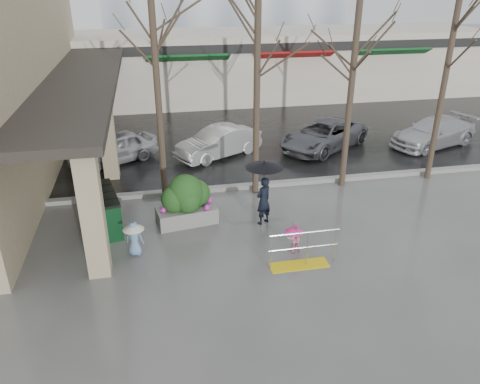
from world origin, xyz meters
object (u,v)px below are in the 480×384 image
object	(u,v)px
planter	(186,200)
car_b	(219,142)
woman	(264,185)
car_a	(113,148)
news_boxes	(109,209)
tree_midwest	(258,40)
tree_mideast	(355,50)
car_c	(324,135)
handrail	(302,253)
child_blue	(134,235)
car_d	(434,132)
child_pink	(294,235)
tree_west	(154,48)
tree_east	(454,31)

from	to	relation	value
planter	car_b	bearing A→B (deg)	71.46
woman	planter	size ratio (longest dim) A/B	1.08
planter	car_a	distance (m)	6.27
news_boxes	woman	bearing A→B (deg)	-20.31
tree_midwest	woman	world-z (taller)	tree_midwest
tree_mideast	car_b	size ratio (longest dim) A/B	1.70
planter	car_c	distance (m)	8.79
car_b	handrail	bearing A→B (deg)	-22.83
child_blue	car_d	bearing A→B (deg)	-133.84
handrail	child_pink	size ratio (longest dim) A/B	2.11
tree_west	child_pink	world-z (taller)	tree_west
tree_mideast	child_pink	distance (m)	6.74
tree_east	child_blue	distance (m)	12.46
tree_west	car_b	xyz separation A→B (m)	(2.48, 3.90, -4.45)
tree_west	child_blue	size ratio (longest dim) A/B	6.66
child_pink	planter	size ratio (longest dim) A/B	0.46
news_boxes	car_a	size ratio (longest dim) A/B	0.58
woman	news_boxes	xyz separation A→B (m)	(-4.69, 0.71, -0.70)
child_pink	car_a	size ratio (longest dim) A/B	0.24
woman	handrail	bearing A→B (deg)	67.82
child_blue	car_b	world-z (taller)	car_b
tree_west	tree_east	distance (m)	10.00
car_b	child_pink	bearing A→B (deg)	-22.34
tree_west	car_c	size ratio (longest dim) A/B	1.50
car_a	car_d	xyz separation A→B (m)	(14.18, -0.60, 0.00)
tree_east	tree_mideast	bearing A→B (deg)	180.00
child_blue	car_a	bearing A→B (deg)	-63.97
car_c	tree_midwest	bearing A→B (deg)	-79.41
handrail	tree_midwest	xyz separation A→B (m)	(-0.16, 4.80, 4.86)
planter	car_c	world-z (taller)	planter
tree_west	tree_midwest	xyz separation A→B (m)	(3.20, 0.00, 0.15)
tree_east	car_d	distance (m)	6.28
child_pink	child_blue	bearing A→B (deg)	-20.81
handrail	woman	bearing A→B (deg)	99.95
tree_mideast	tree_east	bearing A→B (deg)	-0.00
car_d	tree_mideast	bearing A→B (deg)	-78.11
child_pink	woman	bearing A→B (deg)	-87.84
car_a	car_d	size ratio (longest dim) A/B	0.85
news_boxes	car_c	distance (m)	10.58
tree_mideast	news_boxes	bearing A→B (deg)	-169.16
woman	child_pink	distance (m)	2.00
car_b	car_c	size ratio (longest dim) A/B	0.84
tree_west	tree_east	bearing A→B (deg)	0.00
tree_west	planter	xyz separation A→B (m)	(0.58, -1.76, -4.32)
woman	child_blue	distance (m)	4.12
tree_east	car_d	bearing A→B (deg)	56.01
tree_mideast	child_blue	distance (m)	9.26
tree_midwest	woman	distance (m)	4.57
child_blue	woman	bearing A→B (deg)	-145.39
tree_east	car_d	world-z (taller)	tree_east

